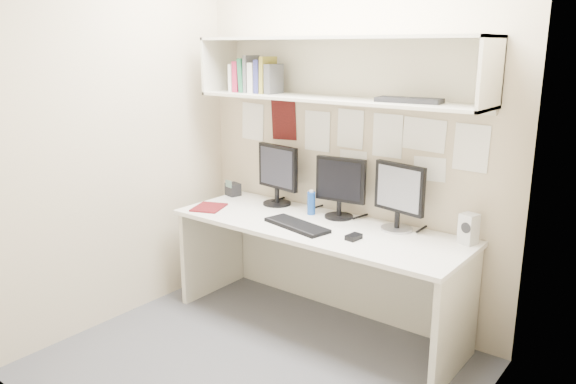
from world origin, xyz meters
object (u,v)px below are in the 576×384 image
Objects in this scene: desk at (317,276)px; keyboard at (297,225)px; monitor_right at (399,194)px; speaker at (469,229)px; desk_phone at (233,189)px; monitor_left at (278,172)px; monitor_center at (340,185)px; maroon_notebook at (209,207)px.

keyboard reaches higher than desk.
monitor_right is 0.47m from speaker.
desk_phone reaches higher than keyboard.
monitor_left is at bearing -168.48° from monitor_right.
monitor_center is 0.89m from speaker.
speaker is (0.88, 0.01, -0.14)m from monitor_center.
speaker is 1.42× the size of desk_phone.
monitor_center reaches higher than maroon_notebook.
keyboard is (-0.07, -0.13, 0.38)m from desk.
monitor_left is at bearing -163.76° from speaker.
monitor_right is at bearing -6.70° from monitor_center.
monitor_right is 1.41m from desk_phone.
speaker is at bearing 13.41° from monitor_right.
desk is 1.05m from speaker.
monitor_center is 0.43m from monitor_right.
desk is 4.84× the size of monitor_center.
monitor_center is (0.03, 0.22, 0.59)m from desk.
monitor_left reaches higher than keyboard.
keyboard is at bearing -5.36° from desk_phone.
speaker is at bearing 14.40° from desk.
speaker is at bearing -5.73° from monitor_center.
monitor_right reaches higher than monitor_center.
monitor_center is 3.21× the size of desk_phone.
speaker is 1.79m from maroon_notebook.
monitor_right is 2.34× the size of speaker.
desk_phone reaches higher than maroon_notebook.
speaker reaches higher than desk_phone.
monitor_left is 1.43m from speaker.
keyboard is (-0.10, -0.35, -0.22)m from monitor_center.
maroon_notebook is (-1.30, -0.39, -0.23)m from monitor_right.
monitor_center is at bearing 3.19° from maroon_notebook.
monitor_left is 2.42× the size of speaker.
maroon_notebook is at bearing -151.74° from monitor_right.
speaker is (1.42, 0.01, -0.15)m from monitor_left.
maroon_notebook is at bearing -58.25° from desk_phone.
speaker is 1.85m from desk_phone.
desk_phone reaches higher than desk.
monitor_left reaches higher than maroon_notebook.
desk is 15.56× the size of desk_phone.
monitor_right reaches higher than speaker.
speaker is (0.45, 0.01, -0.14)m from monitor_right.
monitor_center reaches higher than keyboard.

